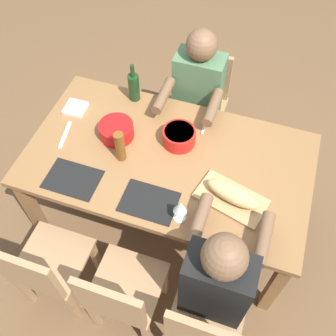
% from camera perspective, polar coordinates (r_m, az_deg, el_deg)
% --- Properties ---
extents(ground_plane, '(8.00, 8.00, 0.00)m').
position_cam_1_polar(ground_plane, '(3.04, -0.00, -6.90)').
color(ground_plane, brown).
extents(dining_table, '(1.77, 0.99, 0.74)m').
position_cam_1_polar(dining_table, '(2.48, -0.00, 0.41)').
color(dining_table, olive).
rests_on(dining_table, ground_plane).
extents(chair_far_right, '(0.40, 0.40, 0.85)m').
position_cam_1_polar(chair_far_right, '(2.45, -17.74, -13.91)').
color(chair_far_right, '#A87F56').
rests_on(chair_far_right, ground_plane).
extents(chair_near_center, '(0.40, 0.40, 0.85)m').
position_cam_1_polar(chair_near_center, '(3.13, 4.90, 10.05)').
color(chair_near_center, '#A87F56').
rests_on(chair_near_center, ground_plane).
extents(diner_near_center, '(0.41, 0.53, 1.20)m').
position_cam_1_polar(diner_near_center, '(2.86, 4.18, 10.69)').
color(diner_near_center, '#2D2D38').
rests_on(diner_near_center, ground_plane).
extents(chair_far_center, '(0.40, 0.40, 0.85)m').
position_cam_1_polar(chair_far_center, '(2.30, -6.92, -18.12)').
color(chair_far_center, '#A87F56').
rests_on(chair_far_center, ground_plane).
extents(chair_far_left, '(0.40, 0.40, 0.85)m').
position_cam_1_polar(chair_far_left, '(2.26, 5.41, -21.97)').
color(chair_far_left, '#A87F56').
rests_on(chair_far_left, ground_plane).
extents(diner_far_left, '(0.41, 0.53, 1.20)m').
position_cam_1_polar(diner_far_left, '(2.11, 7.27, -15.92)').
color(diner_far_left, '#2D2D38').
rests_on(diner_far_left, ground_plane).
extents(serving_bowl_greens, '(0.21, 0.21, 0.10)m').
position_cam_1_polar(serving_bowl_greens, '(2.45, 1.63, 4.74)').
color(serving_bowl_greens, red).
rests_on(serving_bowl_greens, dining_table).
extents(serving_bowl_salad, '(0.22, 0.22, 0.10)m').
position_cam_1_polar(serving_bowl_salad, '(2.51, -7.59, 5.60)').
color(serving_bowl_salad, red).
rests_on(serving_bowl_salad, dining_table).
extents(cutting_board, '(0.44, 0.31, 0.02)m').
position_cam_1_polar(cutting_board, '(2.27, 9.25, -4.48)').
color(cutting_board, tan).
rests_on(cutting_board, dining_table).
extents(bread_loaf, '(0.34, 0.19, 0.09)m').
position_cam_1_polar(bread_loaf, '(2.22, 9.43, -3.75)').
color(bread_loaf, tan).
rests_on(bread_loaf, cutting_board).
extents(wine_bottle, '(0.08, 0.08, 0.29)m').
position_cam_1_polar(wine_bottle, '(2.70, -5.03, 11.81)').
color(wine_bottle, '#193819').
rests_on(wine_bottle, dining_table).
extents(beer_bottle, '(0.06, 0.06, 0.22)m').
position_cam_1_polar(beer_bottle, '(2.35, -7.05, 3.14)').
color(beer_bottle, brown).
rests_on(beer_bottle, dining_table).
extents(wine_glass, '(0.08, 0.08, 0.17)m').
position_cam_1_polar(wine_glass, '(2.09, 1.80, -5.82)').
color(wine_glass, silver).
rests_on(wine_glass, dining_table).
extents(placemat_far_right, '(0.32, 0.23, 0.01)m').
position_cam_1_polar(placemat_far_right, '(2.39, -13.80, -1.59)').
color(placemat_far_right, black).
rests_on(placemat_far_right, dining_table).
extents(fork_near_center, '(0.04, 0.17, 0.01)m').
position_cam_1_polar(fork_near_center, '(2.60, 5.36, 6.41)').
color(fork_near_center, silver).
rests_on(fork_near_center, dining_table).
extents(placemat_far_center, '(0.32, 0.23, 0.01)m').
position_cam_1_polar(placemat_far_center, '(2.24, -2.79, -4.97)').
color(placemat_far_center, black).
rests_on(placemat_far_center, dining_table).
extents(carving_knife, '(0.06, 0.23, 0.01)m').
position_cam_1_polar(carving_knife, '(2.61, -14.87, 4.72)').
color(carving_knife, silver).
rests_on(carving_knife, dining_table).
extents(napkin_stack, '(0.14, 0.14, 0.02)m').
position_cam_1_polar(napkin_stack, '(2.75, -13.42, 8.55)').
color(napkin_stack, white).
rests_on(napkin_stack, dining_table).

